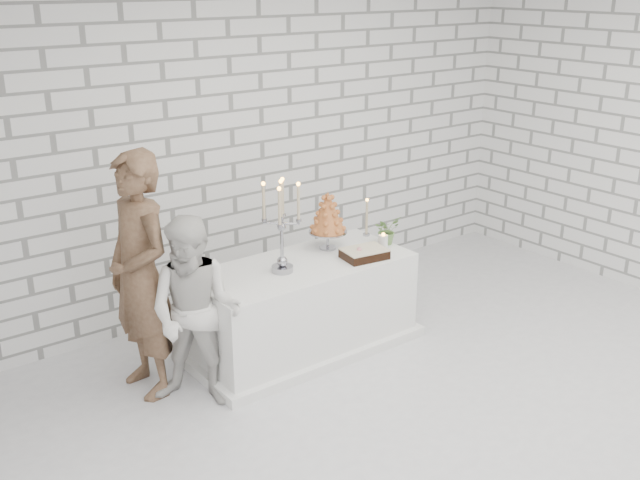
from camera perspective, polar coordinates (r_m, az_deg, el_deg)
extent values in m
cube|color=silver|center=(5.51, 10.60, -12.52)|extent=(6.00, 5.00, 0.01)
cube|color=white|center=(6.73, -4.52, 7.62)|extent=(6.00, 0.01, 3.00)
cube|color=white|center=(6.02, -1.34, -5.17)|extent=(1.80, 0.80, 0.75)
imported|color=brown|center=(5.37, -13.78, -2.72)|extent=(0.48, 0.69, 1.82)
imported|color=silver|center=(5.21, -9.65, -5.64)|extent=(0.85, 0.86, 1.40)
cube|color=black|center=(5.97, 3.47, -1.06)|extent=(0.38, 0.30, 0.08)
cylinder|color=white|center=(6.19, 4.92, -0.15)|extent=(0.08, 0.08, 0.12)
cylinder|color=#C2AE8B|center=(6.46, 3.65, 1.69)|extent=(0.06, 0.06, 0.32)
imported|color=#487941|center=(6.29, 5.21, 0.77)|extent=(0.23, 0.20, 0.24)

